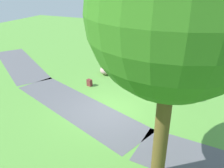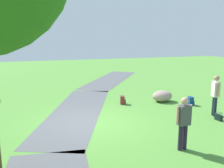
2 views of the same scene
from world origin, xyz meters
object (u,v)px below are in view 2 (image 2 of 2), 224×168
object	(u,v)px
lawn_boulder	(162,96)
spare_backpack_on_lawn	(123,100)
handbag_on_grass	(219,117)
backpack_by_boulder	(191,101)
man_near_boulder	(184,120)
woman_with_handbag	(215,93)

from	to	relation	value
lawn_boulder	spare_backpack_on_lawn	size ratio (longest dim) A/B	2.63
lawn_boulder	handbag_on_grass	world-z (taller)	lawn_boulder
handbag_on_grass	backpack_by_boulder	world-z (taller)	backpack_by_boulder
man_near_boulder	backpack_by_boulder	bearing A→B (deg)	-36.53
handbag_on_grass	spare_backpack_on_lawn	bearing A→B (deg)	41.21
lawn_boulder	handbag_on_grass	distance (m)	3.30
handbag_on_grass	spare_backpack_on_lawn	xyz separation A→B (m)	(3.32, 2.91, 0.05)
handbag_on_grass	backpack_by_boulder	size ratio (longest dim) A/B	0.82
backpack_by_boulder	handbag_on_grass	bearing A→B (deg)	174.68
lawn_boulder	handbag_on_grass	bearing A→B (deg)	-165.65
man_near_boulder	handbag_on_grass	bearing A→B (deg)	-56.60
lawn_boulder	handbag_on_grass	xyz separation A→B (m)	(-3.20, -0.82, -0.14)
woman_with_handbag	lawn_boulder	bearing A→B (deg)	20.94
handbag_on_grass	backpack_by_boulder	xyz separation A→B (m)	(2.21, -0.21, 0.05)
lawn_boulder	woman_with_handbag	size ratio (longest dim) A/B	0.61
man_near_boulder	woman_with_handbag	bearing A→B (deg)	-51.55
woman_with_handbag	backpack_by_boulder	world-z (taller)	woman_with_handbag
lawn_boulder	backpack_by_boulder	bearing A→B (deg)	-133.85
backpack_by_boulder	spare_backpack_on_lawn	world-z (taller)	same
man_near_boulder	spare_backpack_on_lawn	size ratio (longest dim) A/B	4.02
backpack_by_boulder	woman_with_handbag	bearing A→B (deg)	179.80
man_near_boulder	backpack_by_boulder	distance (m)	5.11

